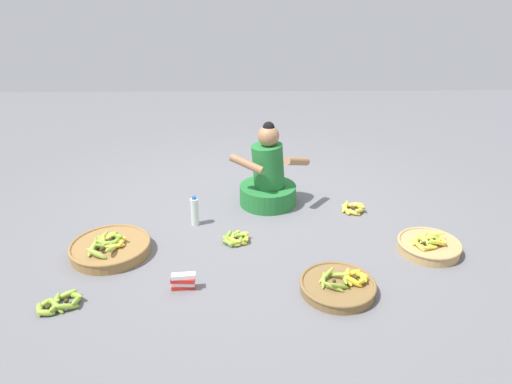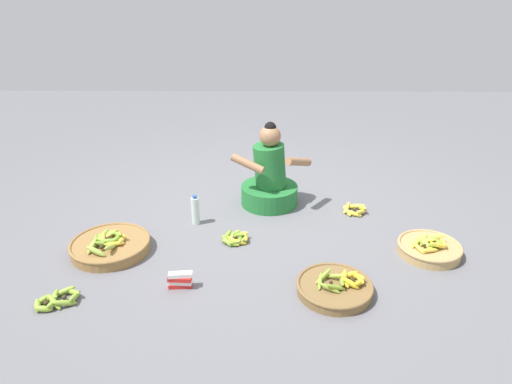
% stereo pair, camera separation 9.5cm
% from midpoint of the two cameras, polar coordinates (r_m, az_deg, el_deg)
% --- Properties ---
extents(ground_plane, '(10.00, 10.00, 0.00)m').
position_cam_midpoint_polar(ground_plane, '(4.03, -0.73, -3.31)').
color(ground_plane, slate).
extents(vendor_woman_front, '(0.73, 0.52, 0.79)m').
position_cam_midpoint_polar(vendor_woman_front, '(4.19, 0.86, 1.64)').
color(vendor_woman_front, '#237233').
rests_on(vendor_woman_front, ground).
extents(banana_basket_mid_left, '(0.61, 0.61, 0.17)m').
position_cam_midpoint_polar(banana_basket_mid_left, '(3.70, -18.34, -6.53)').
color(banana_basket_mid_left, olive).
rests_on(banana_basket_mid_left, ground).
extents(banana_basket_near_vendor, '(0.51, 0.51, 0.14)m').
position_cam_midpoint_polar(banana_basket_near_vendor, '(3.18, 9.32, -11.39)').
color(banana_basket_near_vendor, brown).
rests_on(banana_basket_near_vendor, ground).
extents(banana_basket_front_center, '(0.48, 0.48, 0.16)m').
position_cam_midpoint_polar(banana_basket_front_center, '(3.77, 19.97, -6.25)').
color(banana_basket_front_center, tan).
rests_on(banana_basket_front_center, ground).
extents(loose_bananas_back_right, '(0.24, 0.24, 0.10)m').
position_cam_midpoint_polar(loose_bananas_back_right, '(4.23, 11.28, -1.94)').
color(loose_bananas_back_right, yellow).
rests_on(loose_bananas_back_right, ground).
extents(loose_bananas_near_bicycle, '(0.30, 0.26, 0.08)m').
position_cam_midpoint_polar(loose_bananas_near_bicycle, '(3.29, -24.09, -12.49)').
color(loose_bananas_near_bicycle, '#8CAD38').
rests_on(loose_bananas_near_bicycle, ground).
extents(loose_bananas_front_right, '(0.24, 0.22, 0.09)m').
position_cam_midpoint_polar(loose_bananas_front_right, '(3.68, -3.19, -5.81)').
color(loose_bananas_front_right, olive).
rests_on(loose_bananas_front_right, ground).
extents(water_bottle, '(0.07, 0.07, 0.26)m').
position_cam_midpoint_polar(water_bottle, '(3.92, -8.29, -2.40)').
color(water_bottle, silver).
rests_on(water_bottle, ground).
extents(packet_carton_stack, '(0.17, 0.07, 0.12)m').
position_cam_midpoint_polar(packet_carton_stack, '(3.19, -9.88, -10.88)').
color(packet_carton_stack, red).
rests_on(packet_carton_stack, ground).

